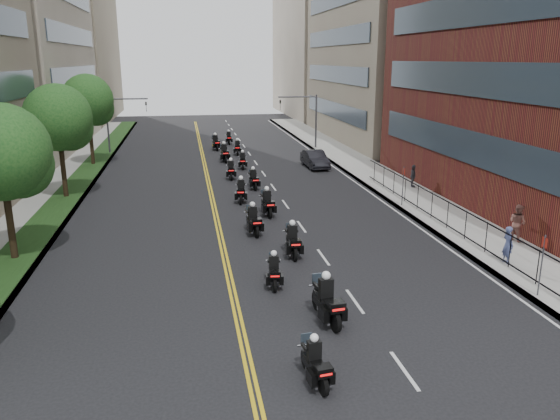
% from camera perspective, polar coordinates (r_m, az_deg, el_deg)
% --- Properties ---
extents(ground, '(160.00, 160.00, 0.00)m').
position_cam_1_polar(ground, '(16.89, 2.28, -17.40)').
color(ground, black).
rests_on(ground, ground).
extents(sidewalk_right, '(4.00, 90.00, 0.15)m').
position_cam_1_polar(sidewalk_right, '(42.64, 11.06, 2.92)').
color(sidewalk_right, gray).
rests_on(sidewalk_right, ground).
extents(sidewalk_left, '(4.00, 90.00, 0.15)m').
position_cam_1_polar(sidewalk_left, '(40.88, -22.25, 1.49)').
color(sidewalk_left, gray).
rests_on(sidewalk_left, ground).
extents(grass_strip, '(2.00, 90.00, 0.04)m').
position_cam_1_polar(grass_strip, '(40.69, -21.17, 1.68)').
color(grass_strip, black).
rests_on(grass_strip, sidewalk_left).
extents(building_right_tan, '(15.11, 28.00, 30.00)m').
position_cam_1_polar(building_right_tan, '(66.79, 12.49, 20.20)').
color(building_right_tan, gray).
rests_on(building_right_tan, ground).
extents(building_right_far, '(15.00, 28.00, 26.00)m').
position_cam_1_polar(building_right_far, '(95.14, 5.33, 17.77)').
color(building_right_far, gray).
rests_on(building_right_far, ground).
extents(building_left_far, '(16.00, 28.00, 26.00)m').
position_cam_1_polar(building_left_far, '(93.85, -22.53, 16.75)').
color(building_left_far, gray).
rests_on(building_left_far, ground).
extents(iron_fence, '(0.05, 28.00, 1.50)m').
position_cam_1_polar(iron_fence, '(30.56, 17.95, -0.95)').
color(iron_fence, black).
rests_on(iron_fence, sidewalk_right).
extents(street_trees, '(4.40, 38.40, 7.98)m').
position_cam_1_polar(street_trees, '(33.66, -23.74, 7.33)').
color(street_trees, '#2F2315').
rests_on(street_trees, ground).
extents(traffic_signal_right, '(4.09, 0.20, 5.60)m').
position_cam_1_polar(traffic_signal_right, '(57.51, 2.85, 10.05)').
color(traffic_signal_right, '#3F3F44').
rests_on(traffic_signal_right, ground).
extents(traffic_signal_left, '(4.09, 0.20, 5.60)m').
position_cam_1_polar(traffic_signal_left, '(56.48, -16.65, 9.33)').
color(traffic_signal_left, '#3F3F44').
rests_on(traffic_signal_left, ground).
extents(motorcycle_0, '(0.61, 2.05, 1.52)m').
position_cam_1_polar(motorcycle_0, '(16.52, 3.71, -15.79)').
color(motorcycle_0, black).
rests_on(motorcycle_0, ground).
extents(motorcycle_1, '(0.75, 2.55, 1.88)m').
position_cam_1_polar(motorcycle_1, '(19.91, 4.95, -9.59)').
color(motorcycle_1, black).
rests_on(motorcycle_1, ground).
extents(motorcycle_2, '(0.59, 2.06, 1.52)m').
position_cam_1_polar(motorcycle_2, '(22.86, -0.63, -6.51)').
color(motorcycle_2, black).
rests_on(motorcycle_2, ground).
extents(motorcycle_3, '(0.56, 2.37, 1.75)m').
position_cam_1_polar(motorcycle_3, '(26.23, 1.33, -3.35)').
color(motorcycle_3, black).
rests_on(motorcycle_3, ground).
extents(motorcycle_4, '(0.66, 2.38, 1.76)m').
position_cam_1_polar(motorcycle_4, '(29.52, -2.81, -1.19)').
color(motorcycle_4, black).
rests_on(motorcycle_4, ground).
extents(motorcycle_5, '(0.58, 2.40, 1.77)m').
position_cam_1_polar(motorcycle_5, '(32.97, -1.34, 0.63)').
color(motorcycle_5, black).
rests_on(motorcycle_5, ground).
extents(motorcycle_6, '(0.69, 2.35, 1.74)m').
position_cam_1_polar(motorcycle_6, '(36.20, -4.09, 1.93)').
color(motorcycle_6, black).
rests_on(motorcycle_6, ground).
extents(motorcycle_7, '(0.55, 2.22, 1.63)m').
position_cam_1_polar(motorcycle_7, '(39.81, -2.79, 3.14)').
color(motorcycle_7, black).
rests_on(motorcycle_7, ground).
extents(motorcycle_8, '(0.56, 2.25, 1.66)m').
position_cam_1_polar(motorcycle_8, '(43.35, -5.14, 4.13)').
color(motorcycle_8, black).
rests_on(motorcycle_8, ground).
extents(motorcycle_9, '(0.59, 2.18, 1.61)m').
position_cam_1_polar(motorcycle_9, '(47.31, -3.92, 5.10)').
color(motorcycle_9, black).
rests_on(motorcycle_9, ground).
extents(motorcycle_10, '(0.63, 2.55, 1.88)m').
position_cam_1_polar(motorcycle_10, '(50.69, -5.85, 5.88)').
color(motorcycle_10, black).
rests_on(motorcycle_10, ground).
extents(motorcycle_11, '(0.63, 2.21, 1.63)m').
position_cam_1_polar(motorcycle_11, '(54.41, -4.47, 6.46)').
color(motorcycle_11, black).
rests_on(motorcycle_11, ground).
extents(motorcycle_12, '(0.72, 2.41, 1.78)m').
position_cam_1_polar(motorcycle_12, '(57.42, -6.74, 6.94)').
color(motorcycle_12, black).
rests_on(motorcycle_12, ground).
extents(motorcycle_13, '(0.50, 2.14, 1.58)m').
position_cam_1_polar(motorcycle_13, '(61.42, -5.37, 7.46)').
color(motorcycle_13, black).
rests_on(motorcycle_13, ground).
extents(parked_sedan, '(1.78, 4.56, 1.48)m').
position_cam_1_polar(parked_sedan, '(47.78, 3.67, 5.33)').
color(parked_sedan, black).
rests_on(parked_sedan, ground).
extents(pedestrian_a, '(0.45, 0.65, 1.74)m').
position_cam_1_polar(pedestrian_a, '(26.94, 22.72, -3.35)').
color(pedestrian_a, '#444E7E').
rests_on(pedestrian_a, sidewalk_right).
extents(pedestrian_b, '(0.95, 1.09, 1.90)m').
position_cam_1_polar(pedestrian_b, '(30.41, 23.58, -1.21)').
color(pedestrian_b, '#865449').
rests_on(pedestrian_b, sidewalk_right).
extents(pedestrian_c, '(0.57, 1.02, 1.63)m').
position_cam_1_polar(pedestrian_c, '(40.78, 13.73, 3.47)').
color(pedestrian_c, '#3A3940').
rests_on(pedestrian_c, sidewalk_right).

